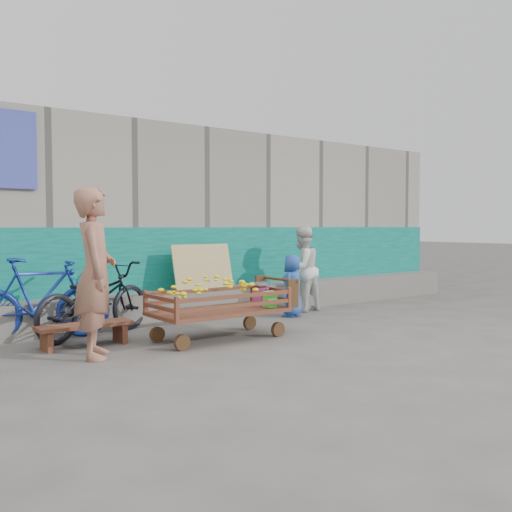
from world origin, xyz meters
TOP-DOWN VIEW (x-y plane):
  - ground at (0.00, 0.00)m, footprint 80.00×80.00m
  - building_wall at (-0.00, 4.05)m, footprint 12.00×3.50m
  - banana_cart at (-0.38, 0.77)m, footprint 1.84×0.84m
  - bench at (-1.86, 1.35)m, footprint 1.10×0.33m
  - vendor_man at (-1.96, 0.73)m, footprint 0.66×0.78m
  - woman at (2.04, 1.92)m, footprint 0.74×0.61m
  - child at (1.56, 1.60)m, footprint 0.57×0.51m
  - bicycle_dark at (-1.54, 1.85)m, footprint 1.93×1.24m
  - bicycle_blue at (-2.17, 2.05)m, footprint 1.78×0.82m

SIDE VIEW (x-z plane):
  - ground at x=0.00m, z-range 0.00..0.00m
  - bench at x=-1.86m, z-range 0.06..0.34m
  - bicycle_dark at x=-1.54m, z-range 0.00..0.96m
  - child at x=1.56m, z-range 0.00..0.97m
  - bicycle_blue at x=-2.17m, z-range 0.00..1.03m
  - banana_cart at x=-0.38m, z-range 0.14..0.92m
  - woman at x=2.04m, z-range 0.00..1.42m
  - vendor_man at x=-1.96m, z-range 0.00..1.83m
  - building_wall at x=0.00m, z-range -0.03..2.97m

